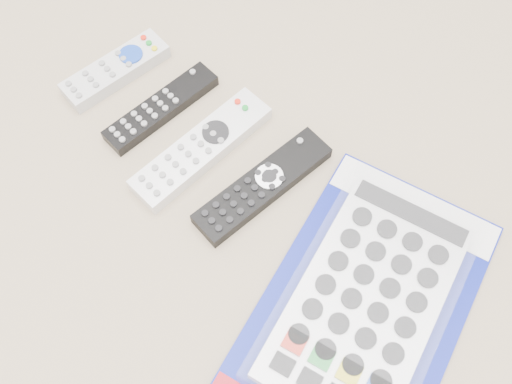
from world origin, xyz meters
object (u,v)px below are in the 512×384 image
Objects in this scene: remote_slim_black at (161,108)px; remote_silver_dvd at (201,149)px; jumbo_remote_packaged at (367,301)px; remote_small_grey at (115,70)px; remote_large_black at (262,185)px.

remote_silver_dvd is at bearing -1.93° from remote_slim_black.
jumbo_remote_packaged is at bearing -1.35° from remote_silver_dvd.
jumbo_remote_packaged is (0.39, -0.07, 0.01)m from remote_slim_black.
remote_slim_black is (0.10, -0.01, -0.00)m from remote_small_grey.
remote_silver_dvd is 0.56× the size of jumbo_remote_packaged.
jumbo_remote_packaged reaches higher than remote_large_black.
remote_silver_dvd is at bearing -165.30° from remote_large_black.
remote_small_grey is 0.81× the size of remote_large_black.
jumbo_remote_packaged reaches higher than remote_silver_dvd.
remote_silver_dvd is 0.30m from jumbo_remote_packaged.
remote_large_black is at bearing 5.50° from remote_slim_black.
remote_small_grey is 0.43× the size of jumbo_remote_packaged.
remote_slim_black is at bearing 162.92° from jumbo_remote_packaged.
remote_slim_black is at bearing -172.09° from remote_large_black.
jumbo_remote_packaged is (0.20, -0.05, 0.01)m from remote_large_black.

